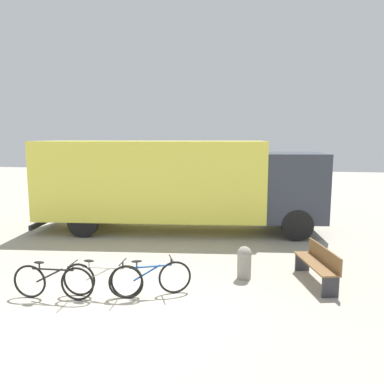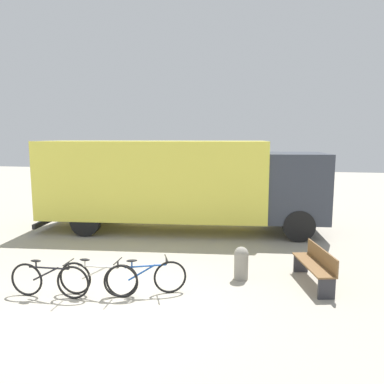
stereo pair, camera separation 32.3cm
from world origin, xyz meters
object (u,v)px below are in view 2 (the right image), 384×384
Objects in this scene: delivery_truck at (178,181)px; bicycle_near at (49,280)px; bicycle_far at (146,278)px; park_bench at (316,264)px; bicycle_middle at (98,279)px; bollard_near_bench at (241,262)px.

delivery_truck reaches higher than bicycle_near.
delivery_truck is at bearing 73.36° from bicycle_far.
bicycle_middle is at bearing 95.01° from park_bench.
bicycle_middle is 3.12m from bollard_near_bench.
park_bench is 1.00× the size of bicycle_middle.
bicycle_middle and bicycle_far have the same top height.
park_bench is at bearing -51.21° from delivery_truck.
bicycle_middle is at bearing -98.93° from delivery_truck.
bicycle_middle is 1.08× the size of bicycle_far.
delivery_truck is 12.93× the size of bollard_near_bench.
bicycle_near is at bearing 94.42° from park_bench.
delivery_truck is at bearing 84.84° from bicycle_middle.
bicycle_near is 1.08× the size of bicycle_far.
bicycle_near is 2.23× the size of bollard_near_bench.
bicycle_far is (0.92, 0.23, 0.00)m from bicycle_middle.
bicycle_near is at bearing 171.40° from bicycle_far.
park_bench is 2.24× the size of bollard_near_bench.
bicycle_far is at bearing -89.26° from delivery_truck.
delivery_truck is 5.80× the size of bicycle_near.
bicycle_middle is 2.23× the size of bollard_near_bench.
bollard_near_bench is (3.66, 1.73, 0.04)m from bicycle_near.
bicycle_middle reaches higher than bollard_near_bench.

